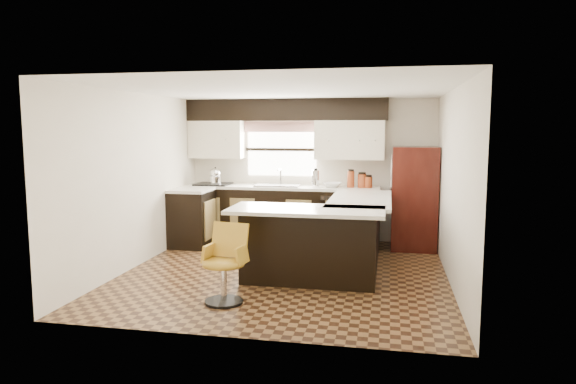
% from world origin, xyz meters
% --- Properties ---
extents(floor, '(4.40, 4.40, 0.00)m').
position_xyz_m(floor, '(0.00, 0.00, 0.00)').
color(floor, '#49301A').
rests_on(floor, ground).
extents(ceiling, '(4.40, 4.40, 0.00)m').
position_xyz_m(ceiling, '(0.00, 0.00, 2.40)').
color(ceiling, silver).
rests_on(ceiling, wall_back).
extents(wall_back, '(4.40, 0.00, 4.40)m').
position_xyz_m(wall_back, '(0.00, 2.20, 1.20)').
color(wall_back, beige).
rests_on(wall_back, floor).
extents(wall_front, '(4.40, 0.00, 4.40)m').
position_xyz_m(wall_front, '(0.00, -2.20, 1.20)').
color(wall_front, beige).
rests_on(wall_front, floor).
extents(wall_left, '(0.00, 4.40, 4.40)m').
position_xyz_m(wall_left, '(-2.10, 0.00, 1.20)').
color(wall_left, beige).
rests_on(wall_left, floor).
extents(wall_right, '(0.00, 4.40, 4.40)m').
position_xyz_m(wall_right, '(2.10, 0.00, 1.20)').
color(wall_right, beige).
rests_on(wall_right, floor).
extents(base_cab_back, '(3.30, 0.60, 0.90)m').
position_xyz_m(base_cab_back, '(-0.45, 1.90, 0.45)').
color(base_cab_back, black).
rests_on(base_cab_back, floor).
extents(base_cab_left, '(0.60, 0.70, 0.90)m').
position_xyz_m(base_cab_left, '(-1.80, 1.25, 0.45)').
color(base_cab_left, black).
rests_on(base_cab_left, floor).
extents(counter_back, '(3.30, 0.60, 0.04)m').
position_xyz_m(counter_back, '(-0.45, 1.90, 0.92)').
color(counter_back, silver).
rests_on(counter_back, base_cab_back).
extents(counter_left, '(0.60, 0.70, 0.04)m').
position_xyz_m(counter_left, '(-1.80, 1.25, 0.92)').
color(counter_left, silver).
rests_on(counter_left, base_cab_left).
extents(soffit, '(3.40, 0.35, 0.36)m').
position_xyz_m(soffit, '(-0.40, 2.03, 2.22)').
color(soffit, black).
rests_on(soffit, wall_back).
extents(upper_cab_left, '(0.94, 0.35, 0.64)m').
position_xyz_m(upper_cab_left, '(-1.62, 2.03, 1.72)').
color(upper_cab_left, beige).
rests_on(upper_cab_left, wall_back).
extents(upper_cab_right, '(1.14, 0.35, 0.64)m').
position_xyz_m(upper_cab_right, '(0.68, 2.03, 1.72)').
color(upper_cab_right, beige).
rests_on(upper_cab_right, wall_back).
extents(window_pane, '(1.20, 0.02, 0.90)m').
position_xyz_m(window_pane, '(-0.50, 2.18, 1.55)').
color(window_pane, white).
rests_on(window_pane, wall_back).
extents(valance, '(1.30, 0.06, 0.18)m').
position_xyz_m(valance, '(-0.50, 2.14, 1.94)').
color(valance, '#D19B93').
rests_on(valance, wall_back).
extents(sink, '(0.75, 0.45, 0.03)m').
position_xyz_m(sink, '(-0.50, 1.88, 0.96)').
color(sink, '#B2B2B7').
rests_on(sink, counter_back).
extents(dishwasher, '(0.58, 0.03, 0.78)m').
position_xyz_m(dishwasher, '(0.55, 1.61, 0.43)').
color(dishwasher, black).
rests_on(dishwasher, floor).
extents(cooktop, '(0.58, 0.50, 0.02)m').
position_xyz_m(cooktop, '(-1.65, 1.88, 0.96)').
color(cooktop, black).
rests_on(cooktop, counter_back).
extents(peninsula_long, '(0.60, 1.95, 0.90)m').
position_xyz_m(peninsula_long, '(0.90, 0.62, 0.45)').
color(peninsula_long, black).
rests_on(peninsula_long, floor).
extents(peninsula_return, '(1.65, 0.60, 0.90)m').
position_xyz_m(peninsula_return, '(0.38, -0.35, 0.45)').
color(peninsula_return, black).
rests_on(peninsula_return, floor).
extents(counter_pen_long, '(0.84, 1.95, 0.04)m').
position_xyz_m(counter_pen_long, '(0.95, 0.62, 0.92)').
color(counter_pen_long, silver).
rests_on(counter_pen_long, peninsula_long).
extents(counter_pen_return, '(1.89, 0.84, 0.04)m').
position_xyz_m(counter_pen_return, '(0.35, -0.44, 0.92)').
color(counter_pen_return, silver).
rests_on(counter_pen_return, peninsula_return).
extents(refrigerator, '(0.70, 0.67, 1.63)m').
position_xyz_m(refrigerator, '(1.73, 1.76, 0.81)').
color(refrigerator, black).
rests_on(refrigerator, floor).
extents(bar_chair, '(0.52, 0.52, 0.87)m').
position_xyz_m(bar_chair, '(-0.42, -1.31, 0.43)').
color(bar_chair, '#B38523').
rests_on(bar_chair, floor).
extents(kettle, '(0.21, 0.21, 0.28)m').
position_xyz_m(kettle, '(-1.61, 1.88, 1.11)').
color(kettle, silver).
rests_on(kettle, cooktop).
extents(percolator, '(0.13, 0.13, 0.28)m').
position_xyz_m(percolator, '(0.13, 1.90, 1.08)').
color(percolator, silver).
rests_on(percolator, counter_back).
extents(mixing_bowl, '(0.32, 0.32, 0.08)m').
position_xyz_m(mixing_bowl, '(0.41, 1.90, 0.98)').
color(mixing_bowl, white).
rests_on(mixing_bowl, counter_back).
extents(canister_large, '(0.12, 0.12, 0.27)m').
position_xyz_m(canister_large, '(0.72, 1.92, 1.08)').
color(canister_large, maroon).
rests_on(canister_large, counter_back).
extents(canister_med, '(0.14, 0.14, 0.22)m').
position_xyz_m(canister_med, '(0.90, 1.92, 1.06)').
color(canister_med, maroon).
rests_on(canister_med, counter_back).
extents(canister_small, '(0.14, 0.14, 0.18)m').
position_xyz_m(canister_small, '(1.00, 1.92, 1.04)').
color(canister_small, maroon).
rests_on(canister_small, counter_back).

